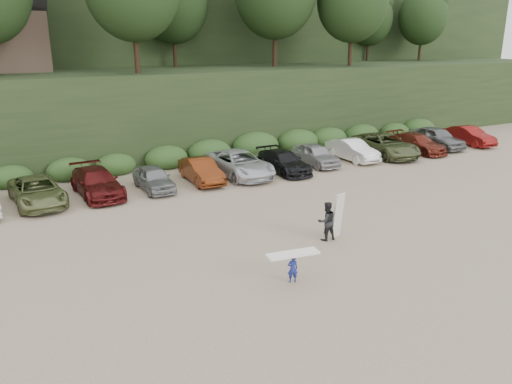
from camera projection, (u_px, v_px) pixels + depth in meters
ground at (324, 231)px, 22.33m from camera, size 120.00×120.00×0.00m
hillside_backdrop at (110, 6)px, 49.01m from camera, size 90.00×41.50×28.00m
parked_cars at (271, 161)px, 31.95m from camera, size 39.65×6.07×1.65m
child_surfer at (293, 262)px, 17.48m from camera, size 1.93×0.80×1.12m
adult_surfer at (327, 221)px, 21.17m from camera, size 1.30×0.70×2.01m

